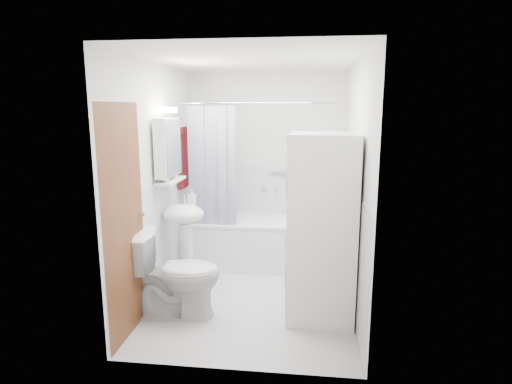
# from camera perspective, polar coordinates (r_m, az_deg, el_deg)

# --- Properties ---
(floor) EXTENTS (2.60, 2.60, 0.00)m
(floor) POSITION_cam_1_polar(r_m,az_deg,el_deg) (4.65, -0.31, -13.68)
(floor) COLOR silver
(floor) RESTS_ON ground
(room_walls) EXTENTS (2.60, 2.60, 2.60)m
(room_walls) POSITION_cam_1_polar(r_m,az_deg,el_deg) (4.24, -0.33, 4.87)
(room_walls) COLOR silver
(room_walls) RESTS_ON ground
(wainscot) EXTENTS (1.98, 2.58, 2.58)m
(wainscot) POSITION_cam_1_polar(r_m,az_deg,el_deg) (4.70, 0.12, -5.53)
(wainscot) COLOR white
(wainscot) RESTS_ON ground
(door) EXTENTS (0.05, 2.00, 2.00)m
(door) POSITION_cam_1_polar(r_m,az_deg,el_deg) (4.03, -14.87, -2.88)
(door) COLOR brown
(door) RESTS_ON ground
(bathtub) EXTENTS (1.56, 0.74, 0.59)m
(bathtub) POSITION_cam_1_polar(r_m,az_deg,el_deg) (5.39, 0.19, -6.36)
(bathtub) COLOR white
(bathtub) RESTS_ON ground
(tub_spout) EXTENTS (0.04, 0.12, 0.04)m
(tub_spout) POSITION_cam_1_polar(r_m,az_deg,el_deg) (5.54, 2.64, 0.39)
(tub_spout) COLOR silver
(tub_spout) RESTS_ON room_walls
(curtain_rod) EXTENTS (1.74, 0.02, 0.02)m
(curtain_rod) POSITION_cam_1_polar(r_m,az_deg,el_deg) (4.83, -0.23, 11.76)
(curtain_rod) COLOR silver
(curtain_rod) RESTS_ON room_walls
(shower_curtain) EXTENTS (0.55, 0.02, 1.45)m
(shower_curtain) POSITION_cam_1_polar(r_m,az_deg,el_deg) (4.96, -5.90, 3.00)
(shower_curtain) COLOR #151B4A
(shower_curtain) RESTS_ON curtain_rod
(sink) EXTENTS (0.44, 0.37, 1.04)m
(sink) POSITION_cam_1_polar(r_m,az_deg,el_deg) (4.63, -9.52, -4.64)
(sink) COLOR white
(sink) RESTS_ON ground
(medicine_cabinet) EXTENTS (0.13, 0.50, 0.71)m
(medicine_cabinet) POSITION_cam_1_polar(r_m,az_deg,el_deg) (4.53, -11.68, 6.05)
(medicine_cabinet) COLOR white
(medicine_cabinet) RESTS_ON room_walls
(shelf) EXTENTS (0.18, 0.54, 0.02)m
(shelf) POSITION_cam_1_polar(r_m,az_deg,el_deg) (4.57, -11.32, 1.48)
(shelf) COLOR silver
(shelf) RESTS_ON room_walls
(shower_caddy) EXTENTS (0.22, 0.06, 0.02)m
(shower_caddy) POSITION_cam_1_polar(r_m,az_deg,el_deg) (5.49, 3.17, 2.78)
(shower_caddy) COLOR silver
(shower_caddy) RESTS_ON room_walls
(towel) EXTENTS (0.07, 0.31, 0.74)m
(towel) POSITION_cam_1_polar(r_m,az_deg,el_deg) (5.17, -9.68, 4.71)
(towel) COLOR #5B0C12
(towel) RESTS_ON room_walls
(washer_dryer) EXTENTS (0.65, 0.64, 1.73)m
(washer_dryer) POSITION_cam_1_polar(r_m,az_deg,el_deg) (3.99, 8.78, -4.76)
(washer_dryer) COLOR white
(washer_dryer) RESTS_ON ground
(toilet) EXTENTS (0.88, 0.54, 0.82)m
(toilet) POSITION_cam_1_polar(r_m,az_deg,el_deg) (4.17, -10.62, -10.72)
(toilet) COLOR white
(toilet) RESTS_ON ground
(soap_pump) EXTENTS (0.08, 0.17, 0.08)m
(soap_pump) POSITION_cam_1_polar(r_m,az_deg,el_deg) (4.71, -8.55, -1.24)
(soap_pump) COLOR gray
(soap_pump) RESTS_ON sink
(shelf_bottle) EXTENTS (0.07, 0.18, 0.07)m
(shelf_bottle) POSITION_cam_1_polar(r_m,az_deg,el_deg) (4.42, -11.94, 1.76)
(shelf_bottle) COLOR gray
(shelf_bottle) RESTS_ON shelf
(shelf_cup) EXTENTS (0.10, 0.09, 0.10)m
(shelf_cup) POSITION_cam_1_polar(r_m,az_deg,el_deg) (4.67, -10.89, 2.50)
(shelf_cup) COLOR gray
(shelf_cup) RESTS_ON shelf
(shampoo_a) EXTENTS (0.13, 0.17, 0.13)m
(shampoo_a) POSITION_cam_1_polar(r_m,az_deg,el_deg) (5.47, 4.94, 3.53)
(shampoo_a) COLOR gray
(shampoo_a) RESTS_ON shower_caddy
(shampoo_b) EXTENTS (0.08, 0.21, 0.08)m
(shampoo_b) POSITION_cam_1_polar(r_m,az_deg,el_deg) (5.47, 6.19, 3.24)
(shampoo_b) COLOR navy
(shampoo_b) RESTS_ON shower_caddy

